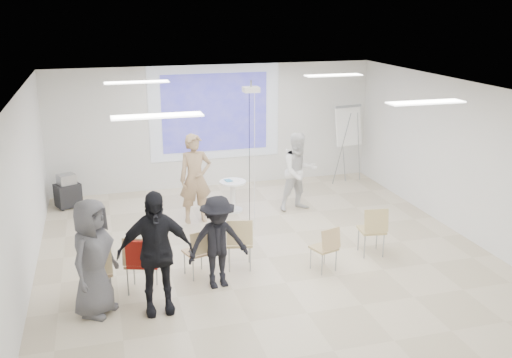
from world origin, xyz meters
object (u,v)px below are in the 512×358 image
object	(u,v)px
pedestal_table	(233,194)
laptop	(197,250)
player_right	(299,168)
player_left	(195,173)
chair_center	(239,239)
chair_right_inner	(327,245)
av_cart	(68,192)
chair_left_mid	(140,259)
audience_outer	(92,251)
audience_left	(155,244)
chair_right_far	(373,227)
chair_far_left	(96,268)
flipchart_easel	(348,126)
chair_left_inner	(199,249)
audience_mid	(218,236)

from	to	relation	value
pedestal_table	laptop	bearing A→B (deg)	-114.63
player_right	player_left	bearing A→B (deg)	174.91
chair_center	chair_right_inner	distance (m)	1.48
pedestal_table	av_cart	distance (m)	3.72
player_left	chair_left_mid	distance (m)	3.20
audience_outer	chair_right_inner	bearing A→B (deg)	-49.71
pedestal_table	chair_center	xyz separation A→B (m)	(-0.56, -2.83, 0.16)
audience_outer	av_cart	bearing A→B (deg)	41.48
audience_left	audience_outer	bearing A→B (deg)	167.01
pedestal_table	laptop	size ratio (longest dim) A/B	2.30
chair_right_far	av_cart	xyz separation A→B (m)	(-5.38, 4.21, -0.20)
chair_right_far	audience_outer	world-z (taller)	audience_outer
player_right	chair_center	xyz separation A→B (m)	(-1.99, -2.56, -0.41)
player_right	chair_far_left	bearing A→B (deg)	-151.91
player_left	flipchart_easel	bearing A→B (deg)	17.73
player_right	laptop	size ratio (longest dim) A/B	6.19
chair_left_inner	flipchart_easel	world-z (taller)	flipchart_easel
chair_right_inner	chair_center	bearing A→B (deg)	143.85
chair_far_left	audience_outer	xyz separation A→B (m)	(-0.03, -0.27, 0.40)
player_right	chair_right_far	distance (m)	2.73
chair_left_inner	audience_left	world-z (taller)	audience_left
pedestal_table	chair_right_inner	bearing A→B (deg)	-75.84
chair_right_far	laptop	size ratio (longest dim) A/B	3.00
chair_right_inner	audience_left	distance (m)	3.01
pedestal_table	chair_right_far	bearing A→B (deg)	-57.32
audience_left	av_cart	bearing A→B (deg)	104.72
flipchart_easel	audience_mid	bearing A→B (deg)	-143.07
player_left	chair_right_inner	distance (m)	3.45
chair_center	audience_left	size ratio (longest dim) A/B	0.44
chair_left_mid	av_cart	xyz separation A→B (m)	(-1.24, 4.49, -0.22)
audience_mid	audience_outer	distance (m)	1.94
chair_right_inner	laptop	xyz separation A→B (m)	(-2.13, 0.47, -0.03)
audience_outer	flipchart_easel	distance (m)	7.98
player_left	player_right	world-z (taller)	player_left
flipchart_easel	chair_far_left	bearing A→B (deg)	-152.95
chair_left_inner	player_left	bearing A→B (deg)	63.81
chair_right_inner	pedestal_table	bearing A→B (deg)	86.76
player_left	player_right	bearing A→B (deg)	-1.80
player_right	chair_right_inner	distance (m)	3.13
laptop	audience_outer	xyz separation A→B (m)	(-1.64, -0.82, 0.54)
player_left	chair_right_far	bearing A→B (deg)	-47.08
chair_far_left	chair_left_inner	distance (m)	1.70
chair_left_mid	audience_mid	size ratio (longest dim) A/B	0.56
player_right	chair_left_mid	xyz separation A→B (m)	(-3.69, -2.94, -0.39)
av_cart	laptop	bearing A→B (deg)	-85.59
chair_left_mid	laptop	xyz separation A→B (m)	(0.96, 0.39, -0.12)
chair_right_inner	av_cart	world-z (taller)	chair_right_inner
chair_center	chair_right_far	distance (m)	2.45
chair_far_left	audience_mid	size ratio (longest dim) A/B	0.57
chair_right_far	audience_mid	bearing A→B (deg)	-165.07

